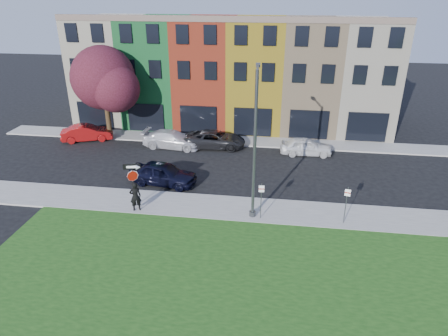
# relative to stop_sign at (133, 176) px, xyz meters

# --- Properties ---
(ground) EXTENTS (120.00, 120.00, 0.00)m
(ground) POSITION_rel_stop_sign_xyz_m (6.30, -2.42, -2.15)
(ground) COLOR black
(ground) RESTS_ON ground
(sidewalk_near) EXTENTS (40.00, 3.00, 0.12)m
(sidewalk_near) POSITION_rel_stop_sign_xyz_m (8.30, 0.58, -2.09)
(sidewalk_near) COLOR gray
(sidewalk_near) RESTS_ON ground
(sidewalk_far) EXTENTS (40.00, 2.40, 0.12)m
(sidewalk_far) POSITION_rel_stop_sign_xyz_m (3.30, 12.58, -2.09)
(sidewalk_far) COLOR gray
(sidewalk_far) RESTS_ON ground
(rowhouse_block) EXTENTS (30.00, 10.12, 10.00)m
(rowhouse_block) POSITION_rel_stop_sign_xyz_m (3.80, 18.77, 2.84)
(rowhouse_block) COLOR beige
(rowhouse_block) RESTS_ON ground
(stop_sign) EXTENTS (1.03, 0.27, 2.85)m
(stop_sign) POSITION_rel_stop_sign_xyz_m (0.00, 0.00, 0.00)
(stop_sign) COLOR black
(stop_sign) RESTS_ON sidewalk_near
(man) EXTENTS (1.03, 0.97, 1.89)m
(man) POSITION_rel_stop_sign_xyz_m (0.25, -0.52, -1.09)
(man) COLOR black
(man) RESTS_ON sidewalk_near
(sedan_near) EXTENTS (3.27, 5.26, 1.60)m
(sedan_near) POSITION_rel_stop_sign_xyz_m (0.84, 3.42, -1.35)
(sedan_near) COLOR black
(sedan_near) RESTS_ON ground
(parked_car_red) EXTENTS (4.49, 5.44, 1.45)m
(parked_car_red) POSITION_rel_stop_sign_xyz_m (-8.35, 10.93, -1.42)
(parked_car_red) COLOR maroon
(parked_car_red) RESTS_ON ground
(parked_car_silver) EXTENTS (2.81, 5.35, 1.46)m
(parked_car_silver) POSITION_rel_stop_sign_xyz_m (-0.35, 10.36, -1.42)
(parked_car_silver) COLOR silver
(parked_car_silver) RESTS_ON ground
(parked_car_dark) EXTENTS (3.04, 5.53, 1.46)m
(parked_car_dark) POSITION_rel_stop_sign_xyz_m (3.27, 10.87, -1.42)
(parked_car_dark) COLOR black
(parked_car_dark) RESTS_ON ground
(parked_car_white) EXTENTS (2.10, 4.37, 1.43)m
(parked_car_white) POSITION_rel_stop_sign_xyz_m (10.99, 10.33, -1.43)
(parked_car_white) COLOR silver
(parked_car_white) RESTS_ON ground
(street_lamp) EXTENTS (0.43, 2.58, 8.71)m
(street_lamp) POSITION_rel_stop_sign_xyz_m (7.37, -0.01, 2.36)
(street_lamp) COLOR #4B4D50
(street_lamp) RESTS_ON sidewalk_near
(parking_sign_a) EXTENTS (0.32, 0.10, 2.28)m
(parking_sign_a) POSITION_rel_stop_sign_xyz_m (7.86, -0.40, -0.61)
(parking_sign_a) COLOR #4B4D50
(parking_sign_a) RESTS_ON sidewalk_near
(parking_sign_b) EXTENTS (0.32, 0.12, 2.32)m
(parking_sign_b) POSITION_rel_stop_sign_xyz_m (12.70, -0.26, -0.59)
(parking_sign_b) COLOR #4B4D50
(parking_sign_b) RESTS_ON sidewalk_near
(tree_purple) EXTENTS (6.56, 5.74, 8.14)m
(tree_purple) POSITION_rel_stop_sign_xyz_m (-6.46, 11.83, 3.23)
(tree_purple) COLOR black
(tree_purple) RESTS_ON sidewalk_far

